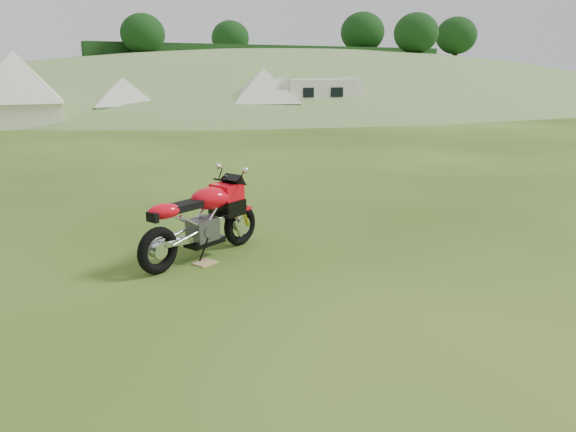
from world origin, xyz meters
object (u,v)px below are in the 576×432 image
tent_right (264,94)px  caravan (317,99)px  sport_motorcycle (201,215)px  tent_left (17,91)px  plywood_board (205,263)px  tent_mid (124,97)px

tent_right → caravan: 2.59m
sport_motorcycle → tent_left: tent_left is taller
tent_left → plywood_board: bearing=-81.4°
tent_right → tent_mid: bearing=175.6°
sport_motorcycle → tent_right: bearing=38.1°
sport_motorcycle → plywood_board: bearing=-126.9°
tent_left → tent_mid: tent_left is taller
tent_right → caravan: (2.45, -0.78, -0.28)m
sport_motorcycle → tent_mid: bearing=56.6°
plywood_board → caravan: (12.54, 16.03, 0.95)m
tent_right → tent_left: bearing=-176.2°
plywood_board → tent_left: size_ratio=0.08×
sport_motorcycle → tent_left: bearing=69.2°
caravan → tent_right: bearing=174.7°
tent_mid → caravan: 8.89m
plywood_board → tent_right: size_ratio=0.09×
sport_motorcycle → plywood_board: sport_motorcycle is taller
plywood_board → tent_left: bearing=89.7°
tent_mid → tent_right: (5.68, -2.82, 0.13)m
sport_motorcycle → tent_mid: 19.88m
tent_mid → caravan: tent_mid is taller
tent_right → caravan: tent_right is taller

